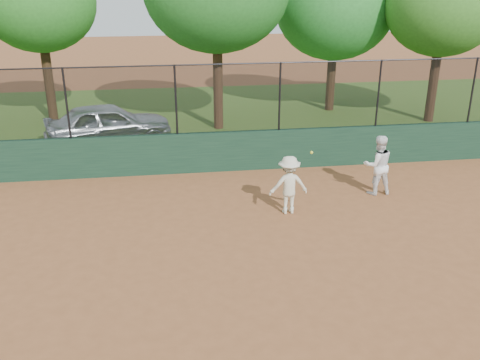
{
  "coord_description": "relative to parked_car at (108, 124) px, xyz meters",
  "views": [
    {
      "loc": [
        -0.77,
        -8.97,
        5.74
      ],
      "look_at": [
        0.8,
        2.2,
        1.2
      ],
      "focal_mm": 40.0,
      "sensor_mm": 36.0,
      "label": 1
    }
  ],
  "objects": [
    {
      "name": "parked_car",
      "position": [
        0.0,
        0.0,
        0.0
      ],
      "size": [
        4.51,
        2.69,
        1.44
      ],
      "primitive_type": "imported",
      "rotation": [
        0.0,
        0.0,
        1.82
      ],
      "color": "#B6BCC0",
      "rests_on": "ground"
    },
    {
      "name": "ground",
      "position": [
        2.77,
        -9.09,
        -0.72
      ],
      "size": [
        80.0,
        80.0,
        0.0
      ],
      "primitive_type": "plane",
      "color": "brown",
      "rests_on": "ground"
    },
    {
      "name": "tree_4",
      "position": [
        12.28,
        1.28,
        3.64
      ],
      "size": [
        4.28,
        3.89,
        6.22
      ],
      "color": "#412717",
      "rests_on": "ground"
    },
    {
      "name": "back_wall",
      "position": [
        2.77,
        -3.09,
        -0.12
      ],
      "size": [
        26.0,
        0.2,
        1.2
      ],
      "primitive_type": "cube",
      "color": "#1B3B27",
      "rests_on": "ground"
    },
    {
      "name": "tree_3",
      "position": [
        8.89,
        3.55,
        3.47
      ],
      "size": [
        4.85,
        4.41,
        6.29
      ],
      "color": "#3E2714",
      "rests_on": "ground"
    },
    {
      "name": "tree_1",
      "position": [
        -2.47,
        3.39,
        3.74
      ],
      "size": [
        4.19,
        3.81,
        6.29
      ],
      "color": "#3C2615",
      "rests_on": "ground"
    },
    {
      "name": "player_second",
      "position": [
        7.48,
        -5.39,
        0.1
      ],
      "size": [
        0.8,
        0.63,
        1.63
      ],
      "primitive_type": "imported",
      "rotation": [
        0.0,
        0.0,
        3.16
      ],
      "color": "white",
      "rests_on": "ground"
    },
    {
      "name": "grass_strip",
      "position": [
        2.77,
        2.91,
        -0.72
      ],
      "size": [
        36.0,
        12.0,
        0.01
      ],
      "primitive_type": "cube",
      "color": "#345319",
      "rests_on": "ground"
    },
    {
      "name": "player_main",
      "position": [
        4.87,
        -6.25,
        0.02
      ],
      "size": [
        0.97,
        0.69,
        1.72
      ],
      "color": "beige",
      "rests_on": "ground"
    },
    {
      "name": "fence_assembly",
      "position": [
        2.74,
        -3.09,
        1.52
      ],
      "size": [
        26.0,
        0.06,
        2.0
      ],
      "color": "black",
      "rests_on": "back_wall"
    }
  ]
}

